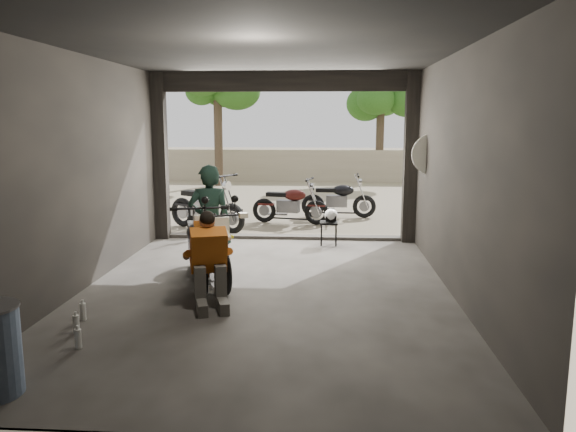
# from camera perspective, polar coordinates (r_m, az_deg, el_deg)

# --- Properties ---
(ground) EXTENTS (80.00, 80.00, 0.00)m
(ground) POSITION_cam_1_polar(r_m,az_deg,el_deg) (7.67, -2.35, -7.88)
(ground) COLOR #7A6D56
(ground) RESTS_ON ground
(garage) EXTENTS (7.00, 7.13, 3.20)m
(garage) POSITION_cam_1_polar(r_m,az_deg,el_deg) (7.92, -1.99, 2.18)
(garage) COLOR #2D2B28
(garage) RESTS_ON ground
(boundary_wall) EXTENTS (18.00, 0.30, 1.20)m
(boundary_wall) POSITION_cam_1_polar(r_m,az_deg,el_deg) (21.35, 1.71, 5.14)
(boundary_wall) COLOR gray
(boundary_wall) RESTS_ON ground
(tree_left) EXTENTS (2.20, 2.20, 5.60)m
(tree_left) POSITION_cam_1_polar(r_m,az_deg,el_deg) (20.19, -7.23, 14.42)
(tree_left) COLOR #382B1E
(tree_left) RESTS_ON ground
(tree_right) EXTENTS (2.20, 2.20, 5.00)m
(tree_right) POSITION_cam_1_polar(r_m,az_deg,el_deg) (21.39, 9.47, 12.96)
(tree_right) COLOR #382B1E
(tree_right) RESTS_ON ground
(main_bike) EXTENTS (1.23, 1.78, 1.10)m
(main_bike) POSITION_cam_1_polar(r_m,az_deg,el_deg) (8.08, -7.42, -3.00)
(main_bike) COLOR white
(main_bike) RESTS_ON ground
(left_bike) EXTENTS (1.20, 1.88, 1.18)m
(left_bike) POSITION_cam_1_polar(r_m,az_deg,el_deg) (8.18, -9.15, -2.59)
(left_bike) COLOR black
(left_bike) RESTS_ON ground
(outside_bike_a) EXTENTS (1.91, 1.54, 1.21)m
(outside_bike_a) POSITION_cam_1_polar(r_m,az_deg,el_deg) (11.97, -8.31, 1.41)
(outside_bike_a) COLOR black
(outside_bike_a) RESTS_ON ground
(outside_bike_b) EXTENTS (1.63, 0.92, 1.04)m
(outside_bike_b) POSITION_cam_1_polar(r_m,az_deg,el_deg) (12.60, 0.21, 1.55)
(outside_bike_b) COLOR #471411
(outside_bike_b) RESTS_ON ground
(outside_bike_c) EXTENTS (1.56, 0.68, 1.04)m
(outside_bike_c) POSITION_cam_1_polar(r_m,az_deg,el_deg) (13.46, 5.17, 2.04)
(outside_bike_c) COLOR black
(outside_bike_c) RESTS_ON ground
(rider) EXTENTS (0.67, 0.49, 1.69)m
(rider) POSITION_cam_1_polar(r_m,az_deg,el_deg) (8.22, -7.96, -0.68)
(rider) COLOR black
(rider) RESTS_ON ground
(mechanic) EXTENTS (0.81, 0.94, 1.16)m
(mechanic) POSITION_cam_1_polar(r_m,az_deg,el_deg) (6.99, -7.95, -4.76)
(mechanic) COLOR orange
(mechanic) RESTS_ON ground
(stool) EXTENTS (0.32, 0.32, 0.45)m
(stool) POSITION_cam_1_polar(r_m,az_deg,el_deg) (10.45, 4.16, -0.98)
(stool) COLOR black
(stool) RESTS_ON ground
(helmet) EXTENTS (0.29, 0.30, 0.24)m
(helmet) POSITION_cam_1_polar(r_m,az_deg,el_deg) (10.45, 4.39, 0.09)
(helmet) COLOR white
(helmet) RESTS_ON stool
(sign_post) EXTENTS (0.70, 0.08, 2.09)m
(sign_post) POSITION_cam_1_polar(r_m,az_deg,el_deg) (9.90, 14.36, 4.02)
(sign_post) COLOR black
(sign_post) RESTS_ON ground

